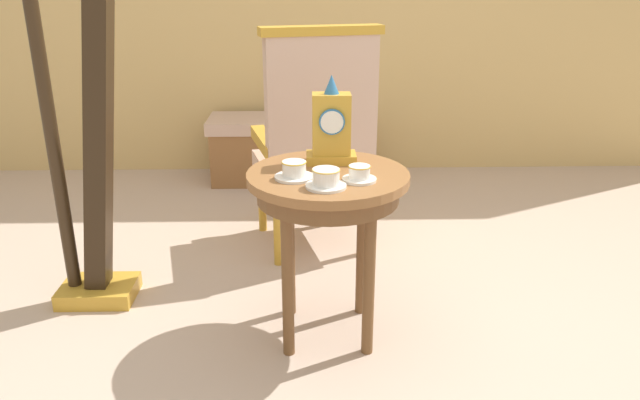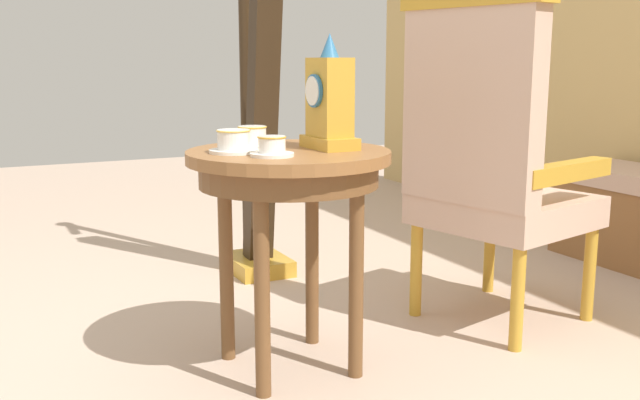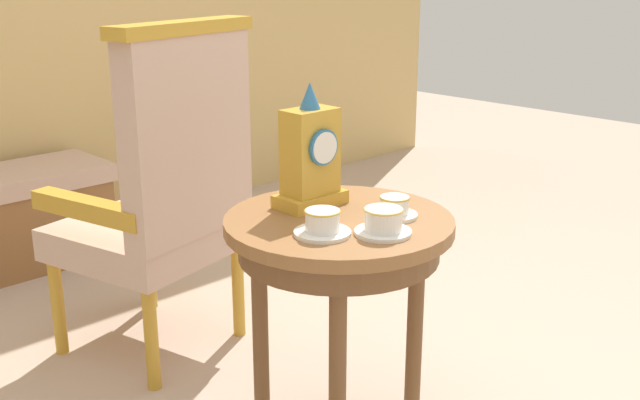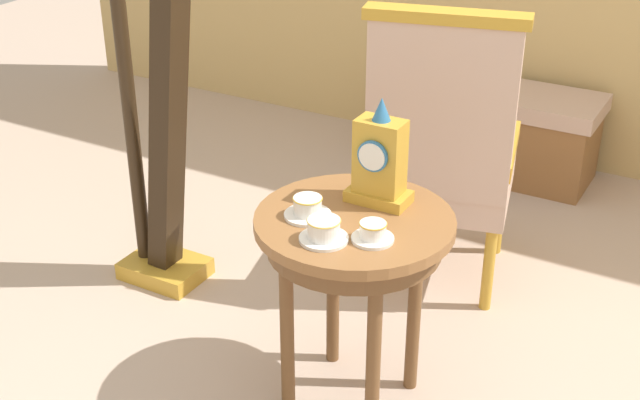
{
  "view_description": "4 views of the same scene",
  "coord_description": "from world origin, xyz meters",
  "px_view_note": "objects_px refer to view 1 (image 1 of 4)",
  "views": [
    {
      "loc": [
        -0.08,
        -2.11,
        1.37
      ],
      "look_at": [
        -0.03,
        0.05,
        0.56
      ],
      "focal_mm": 34.47,
      "sensor_mm": 36.0,
      "label": 1
    },
    {
      "loc": [
        1.93,
        -0.83,
        0.93
      ],
      "look_at": [
        0.06,
        0.1,
        0.53
      ],
      "focal_mm": 40.78,
      "sensor_mm": 36.0,
      "label": 2
    },
    {
      "loc": [
        -1.34,
        -1.3,
        1.31
      ],
      "look_at": [
        -0.08,
        0.01,
        0.74
      ],
      "focal_mm": 42.98,
      "sensor_mm": 36.0,
      "label": 3
    },
    {
      "loc": [
        1.0,
        -1.96,
        1.87
      ],
      "look_at": [
        -0.09,
        -0.02,
        0.73
      ],
      "focal_mm": 48.11,
      "sensor_mm": 36.0,
      "label": 4
    }
  ],
  "objects_px": {
    "mantel_clock": "(331,128)",
    "armchair": "(315,139)",
    "teacup_center": "(359,174)",
    "teacup_left": "(294,171)",
    "teacup_right": "(326,179)",
    "side_table": "(327,196)",
    "harp": "(85,135)",
    "window_bench": "(287,148)"
  },
  "relations": [
    {
      "from": "side_table",
      "to": "window_bench",
      "type": "distance_m",
      "value": 1.97
    },
    {
      "from": "teacup_right",
      "to": "window_bench",
      "type": "height_order",
      "value": "teacup_right"
    },
    {
      "from": "mantel_clock",
      "to": "armchair",
      "type": "xyz_separation_m",
      "value": [
        -0.05,
        0.65,
        -0.22
      ]
    },
    {
      "from": "teacup_left",
      "to": "teacup_center",
      "type": "relative_size",
      "value": 1.16
    },
    {
      "from": "harp",
      "to": "window_bench",
      "type": "relative_size",
      "value": 1.76
    },
    {
      "from": "teacup_right",
      "to": "mantel_clock",
      "type": "relative_size",
      "value": 0.42
    },
    {
      "from": "mantel_clock",
      "to": "armchair",
      "type": "relative_size",
      "value": 0.29
    },
    {
      "from": "teacup_center",
      "to": "mantel_clock",
      "type": "height_order",
      "value": "mantel_clock"
    },
    {
      "from": "teacup_right",
      "to": "harp",
      "type": "xyz_separation_m",
      "value": [
        -0.96,
        0.46,
        0.04
      ]
    },
    {
      "from": "mantel_clock",
      "to": "teacup_center",
      "type": "bearing_deg",
      "value": -67.89
    },
    {
      "from": "teacup_right",
      "to": "window_bench",
      "type": "bearing_deg",
      "value": 95.34
    },
    {
      "from": "teacup_left",
      "to": "window_bench",
      "type": "bearing_deg",
      "value": 92.46
    },
    {
      "from": "armchair",
      "to": "harp",
      "type": "relative_size",
      "value": 0.62
    },
    {
      "from": "side_table",
      "to": "window_bench",
      "type": "relative_size",
      "value": 0.64
    },
    {
      "from": "side_table",
      "to": "teacup_left",
      "type": "height_order",
      "value": "teacup_left"
    },
    {
      "from": "teacup_center",
      "to": "teacup_left",
      "type": "bearing_deg",
      "value": 172.07
    },
    {
      "from": "teacup_right",
      "to": "mantel_clock",
      "type": "height_order",
      "value": "mantel_clock"
    },
    {
      "from": "mantel_clock",
      "to": "teacup_left",
      "type": "bearing_deg",
      "value": -126.27
    },
    {
      "from": "window_bench",
      "to": "armchair",
      "type": "bearing_deg",
      "value": -81.37
    },
    {
      "from": "teacup_right",
      "to": "teacup_center",
      "type": "xyz_separation_m",
      "value": [
        0.12,
        0.07,
        -0.01
      ]
    },
    {
      "from": "teacup_right",
      "to": "armchair",
      "type": "xyz_separation_m",
      "value": [
        -0.02,
        0.94,
        -0.11
      ]
    },
    {
      "from": "teacup_center",
      "to": "armchair",
      "type": "xyz_separation_m",
      "value": [
        -0.14,
        0.87,
        -0.11
      ]
    },
    {
      "from": "teacup_right",
      "to": "teacup_center",
      "type": "height_order",
      "value": "teacup_right"
    },
    {
      "from": "teacup_center",
      "to": "mantel_clock",
      "type": "xyz_separation_m",
      "value": [
        -0.09,
        0.22,
        0.11
      ]
    },
    {
      "from": "teacup_right",
      "to": "mantel_clock",
      "type": "distance_m",
      "value": 0.31
    },
    {
      "from": "teacup_left",
      "to": "window_bench",
      "type": "height_order",
      "value": "teacup_left"
    },
    {
      "from": "armchair",
      "to": "teacup_right",
      "type": "bearing_deg",
      "value": -88.73
    },
    {
      "from": "side_table",
      "to": "harp",
      "type": "height_order",
      "value": "harp"
    },
    {
      "from": "side_table",
      "to": "teacup_center",
      "type": "distance_m",
      "value": 0.19
    },
    {
      "from": "harp",
      "to": "side_table",
      "type": "bearing_deg",
      "value": -16.73
    },
    {
      "from": "side_table",
      "to": "teacup_center",
      "type": "xyz_separation_m",
      "value": [
        0.11,
        -0.1,
        0.12
      ]
    },
    {
      "from": "teacup_center",
      "to": "mantel_clock",
      "type": "bearing_deg",
      "value": 112.11
    },
    {
      "from": "side_table",
      "to": "armchair",
      "type": "height_order",
      "value": "armchair"
    },
    {
      "from": "teacup_left",
      "to": "harp",
      "type": "height_order",
      "value": "harp"
    },
    {
      "from": "harp",
      "to": "teacup_center",
      "type": "bearing_deg",
      "value": -19.81
    },
    {
      "from": "teacup_center",
      "to": "armchair",
      "type": "distance_m",
      "value": 0.89
    },
    {
      "from": "side_table",
      "to": "mantel_clock",
      "type": "relative_size",
      "value": 2.01
    },
    {
      "from": "teacup_center",
      "to": "armchair",
      "type": "relative_size",
      "value": 0.11
    },
    {
      "from": "teacup_left",
      "to": "armchair",
      "type": "relative_size",
      "value": 0.12
    },
    {
      "from": "teacup_center",
      "to": "window_bench",
      "type": "bearing_deg",
      "value": 98.85
    },
    {
      "from": "window_bench",
      "to": "teacup_right",
      "type": "bearing_deg",
      "value": -84.66
    },
    {
      "from": "side_table",
      "to": "teacup_right",
      "type": "height_order",
      "value": "teacup_right"
    }
  ]
}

